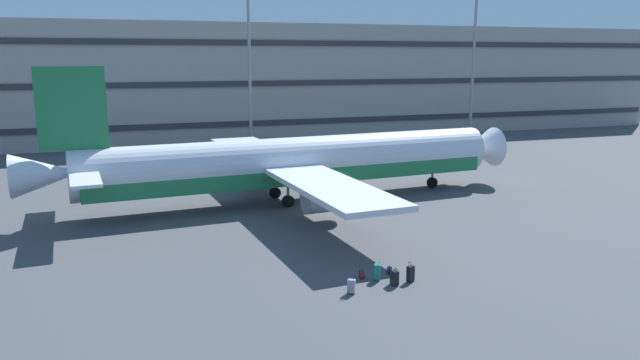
{
  "coord_description": "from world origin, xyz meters",
  "views": [
    {
      "loc": [
        -14.89,
        -40.49,
        11.03
      ],
      "look_at": [
        -2.3,
        -3.73,
        3.0
      ],
      "focal_mm": 33.48,
      "sensor_mm": 36.0,
      "label": 1
    }
  ],
  "objects_px": {
    "suitcase_red": "(377,272)",
    "backpack_laid_flat": "(362,275)",
    "backpack_upright": "(389,270)",
    "suitcase_teal": "(411,273)",
    "suitcase_orange": "(394,277)",
    "suitcase_silver": "(351,286)",
    "airliner": "(292,163)"
  },
  "relations": [
    {
      "from": "suitcase_orange",
      "to": "suitcase_silver",
      "type": "distance_m",
      "value": 2.43
    },
    {
      "from": "airliner",
      "to": "suitcase_red",
      "type": "relative_size",
      "value": 38.77
    },
    {
      "from": "airliner",
      "to": "suitcase_red",
      "type": "xyz_separation_m",
      "value": [
        -0.64,
        -17.43,
        -2.58
      ]
    },
    {
      "from": "suitcase_red",
      "to": "backpack_laid_flat",
      "type": "bearing_deg",
      "value": 153.74
    },
    {
      "from": "suitcase_teal",
      "to": "suitcase_orange",
      "type": "bearing_deg",
      "value": -171.1
    },
    {
      "from": "suitcase_red",
      "to": "suitcase_orange",
      "type": "relative_size",
      "value": 1.16
    },
    {
      "from": "suitcase_red",
      "to": "suitcase_teal",
      "type": "bearing_deg",
      "value": -25.86
    },
    {
      "from": "airliner",
      "to": "suitcase_teal",
      "type": "relative_size",
      "value": 38.1
    },
    {
      "from": "airliner",
      "to": "suitcase_silver",
      "type": "height_order",
      "value": "airliner"
    },
    {
      "from": "airliner",
      "to": "backpack_upright",
      "type": "height_order",
      "value": "airliner"
    },
    {
      "from": "suitcase_red",
      "to": "suitcase_orange",
      "type": "distance_m",
      "value": 1.02
    },
    {
      "from": "backpack_laid_flat",
      "to": "suitcase_silver",
      "type": "bearing_deg",
      "value": -127.81
    },
    {
      "from": "suitcase_teal",
      "to": "suitcase_red",
      "type": "relative_size",
      "value": 1.02
    },
    {
      "from": "suitcase_silver",
      "to": "backpack_laid_flat",
      "type": "relative_size",
      "value": 1.61
    },
    {
      "from": "backpack_upright",
      "to": "backpack_laid_flat",
      "type": "bearing_deg",
      "value": -171.14
    },
    {
      "from": "backpack_laid_flat",
      "to": "suitcase_orange",
      "type": "bearing_deg",
      "value": -44.89
    },
    {
      "from": "suitcase_silver",
      "to": "airliner",
      "type": "bearing_deg",
      "value": 82.3
    },
    {
      "from": "suitcase_teal",
      "to": "backpack_upright",
      "type": "relative_size",
      "value": 2.1
    },
    {
      "from": "backpack_laid_flat",
      "to": "suitcase_red",
      "type": "bearing_deg",
      "value": -26.26
    },
    {
      "from": "suitcase_orange",
      "to": "suitcase_red",
      "type": "bearing_deg",
      "value": 121.28
    },
    {
      "from": "suitcase_silver",
      "to": "backpack_laid_flat",
      "type": "xyz_separation_m",
      "value": [
        1.2,
        1.54,
        -0.13
      ]
    },
    {
      "from": "suitcase_red",
      "to": "suitcase_silver",
      "type": "height_order",
      "value": "suitcase_red"
    },
    {
      "from": "suitcase_teal",
      "to": "suitcase_silver",
      "type": "distance_m",
      "value": 3.41
    },
    {
      "from": "suitcase_red",
      "to": "suitcase_orange",
      "type": "bearing_deg",
      "value": -58.72
    },
    {
      "from": "airliner",
      "to": "suitcase_silver",
      "type": "relative_size",
      "value": 42.12
    },
    {
      "from": "suitcase_teal",
      "to": "backpack_upright",
      "type": "bearing_deg",
      "value": 113.27
    },
    {
      "from": "suitcase_teal",
      "to": "suitcase_orange",
      "type": "height_order",
      "value": "suitcase_teal"
    },
    {
      "from": "suitcase_teal",
      "to": "backpack_laid_flat",
      "type": "bearing_deg",
      "value": 154.01
    },
    {
      "from": "suitcase_red",
      "to": "backpack_upright",
      "type": "xyz_separation_m",
      "value": [
        0.93,
        0.59,
        -0.23
      ]
    },
    {
      "from": "suitcase_orange",
      "to": "backpack_laid_flat",
      "type": "bearing_deg",
      "value": 135.11
    },
    {
      "from": "airliner",
      "to": "suitcase_teal",
      "type": "distance_m",
      "value": 18.36
    },
    {
      "from": "suitcase_red",
      "to": "suitcase_silver",
      "type": "relative_size",
      "value": 1.09
    }
  ]
}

